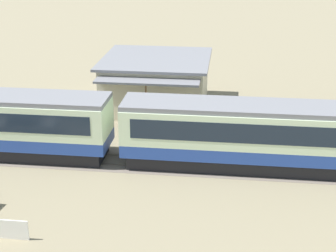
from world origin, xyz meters
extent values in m
plane|color=#7A7056|center=(0.00, 0.00, 0.00)|extent=(600.00, 600.00, 0.00)
cube|color=#234293|center=(-3.95, -0.29, 1.30)|extent=(17.96, 3.19, 0.80)
cube|color=beige|center=(-3.95, -0.29, 2.78)|extent=(17.96, 3.19, 2.17)
cube|color=#192330|center=(-3.95, -0.29, 2.89)|extent=(16.52, 3.23, 1.21)
cube|color=slate|center=(-3.95, -0.29, 4.02)|extent=(17.96, 3.00, 0.30)
cube|color=black|center=(-3.95, -0.29, 0.46)|extent=(17.24, 2.74, 0.88)
cylinder|color=black|center=(-9.88, -1.01, 0.45)|extent=(0.90, 0.18, 0.90)
cylinder|color=black|center=(-9.88, 0.43, 0.45)|extent=(0.90, 0.18, 0.90)
cylinder|color=black|center=(-16.98, -1.01, 0.45)|extent=(0.90, 0.18, 0.90)
cylinder|color=black|center=(-16.98, 0.43, 0.45)|extent=(0.90, 0.18, 0.90)
cube|color=#665B51|center=(-14.30, -0.29, 0.01)|extent=(109.17, 3.60, 0.01)
cube|color=#4C4238|center=(-14.30, -1.01, 0.02)|extent=(109.17, 0.12, 0.04)
cube|color=#4C4238|center=(-14.30, 0.43, 0.02)|extent=(109.17, 0.12, 0.04)
cube|color=beige|center=(-12.40, 10.45, 1.97)|extent=(8.02, 7.82, 3.93)
cube|color=slate|center=(-12.40, 10.45, 4.03)|extent=(8.67, 8.45, 0.20)
cube|color=slate|center=(-12.40, 5.74, 3.53)|extent=(7.70, 1.60, 0.16)
cylinder|color=brown|center=(-12.40, 5.14, 1.73)|extent=(0.14, 0.14, 3.45)
camera|label=1|loc=(-6.52, -29.78, 14.33)|focal=55.00mm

